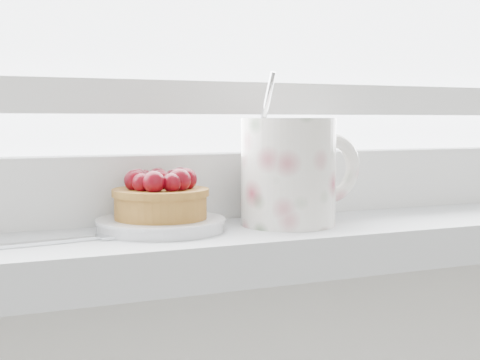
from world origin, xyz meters
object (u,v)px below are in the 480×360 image
saucer (161,225)px  raspberry_tart (161,196)px  floral_mug (291,169)px  fork (58,241)px

saucer → raspberry_tart: (0.00, -0.00, 0.03)m
raspberry_tart → floral_mug: bearing=-6.1°
raspberry_tart → saucer: bearing=154.3°
fork → saucer: bearing=14.9°
saucer → floral_mug: size_ratio=0.80×
raspberry_tart → fork: raspberry_tart is taller
saucer → fork: saucer is taller
saucer → fork: 0.10m
saucer → floral_mug: bearing=-6.1°
raspberry_tart → floral_mug: 0.14m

